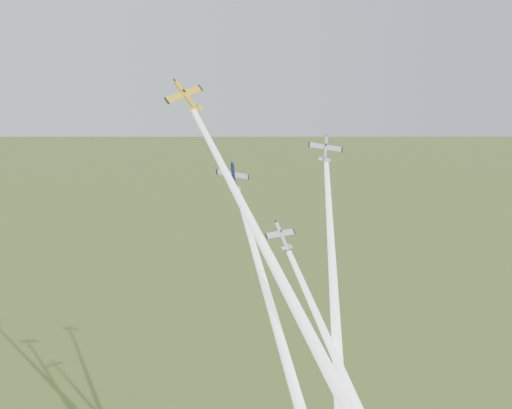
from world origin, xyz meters
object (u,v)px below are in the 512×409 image
plane_yellow (186,96)px  plane_silver_right (326,149)px  plane_navy (233,176)px  plane_silver_low (282,236)px

plane_yellow → plane_silver_right: (27.77, -1.89, -10.82)m
plane_yellow → plane_silver_right: plane_yellow is taller
plane_yellow → plane_navy: bearing=-38.3°
plane_yellow → plane_silver_right: size_ratio=1.24×
plane_navy → plane_silver_right: bearing=-2.9°
plane_navy → plane_silver_low: size_ratio=1.04×
plane_silver_low → plane_silver_right: bearing=21.8°
plane_yellow → plane_silver_low: plane_yellow is taller
plane_silver_right → plane_yellow: bearing=-162.7°
plane_yellow → plane_silver_low: bearing=-67.1°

